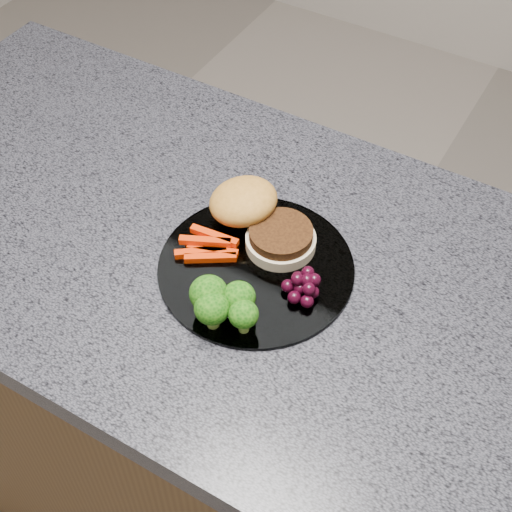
{
  "coord_description": "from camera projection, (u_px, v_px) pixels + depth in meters",
  "views": [
    {
      "loc": [
        0.38,
        -0.53,
        1.63
      ],
      "look_at": [
        0.07,
        -0.01,
        0.93
      ],
      "focal_mm": 50.0,
      "sensor_mm": 36.0,
      "label": 1
    }
  ],
  "objects": [
    {
      "name": "burger",
      "position": [
        256.0,
        217.0,
        0.97
      ],
      "size": [
        0.17,
        0.12,
        0.05
      ],
      "rotation": [
        0.0,
        0.0,
        -0.1
      ],
      "color": "beige",
      "rests_on": "plate"
    },
    {
      "name": "island_cabinet",
      "position": [
        225.0,
        410.0,
        1.33
      ],
      "size": [
        1.2,
        0.6,
        0.86
      ],
      "primitive_type": "cube",
      "color": "#51381B",
      "rests_on": "ground"
    },
    {
      "name": "grape_bunch",
      "position": [
        304.0,
        286.0,
        0.9
      ],
      "size": [
        0.05,
        0.05,
        0.03
      ],
      "rotation": [
        0.0,
        0.0,
        -0.06
      ],
      "color": "black",
      "rests_on": "plate"
    },
    {
      "name": "broccoli",
      "position": [
        222.0,
        302.0,
        0.86
      ],
      "size": [
        0.09,
        0.07,
        0.06
      ],
      "rotation": [
        0.0,
        0.0,
        0.22
      ],
      "color": "olive",
      "rests_on": "plate"
    },
    {
      "name": "countertop",
      "position": [
        214.0,
        252.0,
        0.99
      ],
      "size": [
        1.2,
        0.6,
        0.04
      ],
      "primitive_type": "cube",
      "color": "#474750",
      "rests_on": "island_cabinet"
    },
    {
      "name": "carrot_sticks",
      "position": [
        209.0,
        247.0,
        0.95
      ],
      "size": [
        0.08,
        0.07,
        0.02
      ],
      "rotation": [
        0.0,
        0.0,
        0.18
      ],
      "color": "red",
      "rests_on": "plate"
    },
    {
      "name": "plate",
      "position": [
        256.0,
        267.0,
        0.94
      ],
      "size": [
        0.26,
        0.26,
        0.01
      ],
      "primitive_type": "cylinder",
      "color": "white",
      "rests_on": "countertop"
    }
  ]
}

